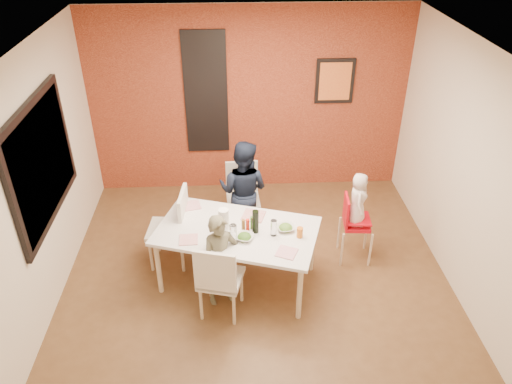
{
  "coord_description": "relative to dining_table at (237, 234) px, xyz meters",
  "views": [
    {
      "loc": [
        -0.25,
        -4.44,
        3.99
      ],
      "look_at": [
        0.0,
        0.3,
        1.05
      ],
      "focal_mm": 35.0,
      "sensor_mm": 36.0,
      "label": 1
    }
  ],
  "objects": [
    {
      "name": "ceiling",
      "position": [
        0.23,
        -0.03,
        2.03
      ],
      "size": [
        4.5,
        4.5,
        0.02
      ],
      "primitive_type": "cube",
      "color": "white",
      "rests_on": "wall_back"
    },
    {
      "name": "chair_near",
      "position": [
        -0.2,
        -0.56,
        -0.14
      ],
      "size": [
        0.53,
        0.53,
        0.94
      ],
      "rotation": [
        0.0,
        0.0,
        2.89
      ],
      "color": "silver",
      "rests_on": "ground"
    },
    {
      "name": "sippy_cup",
      "position": [
        0.68,
        -0.17,
        0.12
      ],
      "size": [
        0.07,
        0.07,
        0.12
      ],
      "primitive_type": "cylinder",
      "color": "orange",
      "rests_on": "dining_table"
    },
    {
      "name": "dining_table",
      "position": [
        0.0,
        0.0,
        0.0
      ],
      "size": [
        1.97,
        1.46,
        0.73
      ],
      "rotation": [
        0.0,
        0.0,
        -0.31
      ],
      "color": "white",
      "rests_on": "ground"
    },
    {
      "name": "glassblock_strip",
      "position": [
        -0.37,
        2.18,
        0.83
      ],
      "size": [
        0.55,
        0.03,
        1.7
      ],
      "primitive_type": "cube",
      "color": "#B6BFC7",
      "rests_on": "wall_back"
    },
    {
      "name": "child_near",
      "position": [
        -0.18,
        -0.31,
        -0.11
      ],
      "size": [
        0.47,
        0.39,
        1.11
      ],
      "primitive_type": "imported",
      "rotation": [
        0.0,
        0.0,
        0.36
      ],
      "color": "brown",
      "rests_on": "ground"
    },
    {
      "name": "wall_back",
      "position": [
        0.23,
        2.22,
        0.68
      ],
      "size": [
        4.5,
        0.02,
        2.7
      ],
      "primitive_type": "cube",
      "color": "beige",
      "rests_on": "ground"
    },
    {
      "name": "condiment_brown",
      "position": [
        0.07,
        -0.03,
        0.14
      ],
      "size": [
        0.04,
        0.04,
        0.15
      ],
      "primitive_type": "cylinder",
      "color": "brown",
      "rests_on": "dining_table"
    },
    {
      "name": "condiment_red",
      "position": [
        0.12,
        -0.03,
        0.14
      ],
      "size": [
        0.04,
        0.04,
        0.16
      ],
      "primitive_type": "cylinder",
      "color": "red",
      "rests_on": "dining_table"
    },
    {
      "name": "plate_far_mid",
      "position": [
        0.2,
        0.26,
        0.07
      ],
      "size": [
        0.31,
        0.31,
        0.01
      ],
      "primitive_type": "cube",
      "rotation": [
        0.0,
        0.0,
        -0.31
      ],
      "color": "silver",
      "rests_on": "dining_table"
    },
    {
      "name": "picture_window_pane",
      "position": [
        -1.98,
        0.17,
        0.88
      ],
      "size": [
        0.02,
        1.55,
        1.15
      ],
      "primitive_type": "cube",
      "color": "black",
      "rests_on": "wall_left"
    },
    {
      "name": "wall_front",
      "position": [
        0.23,
        -2.28,
        0.68
      ],
      "size": [
        4.5,
        0.02,
        2.7
      ],
      "primitive_type": "cube",
      "color": "beige",
      "rests_on": "ground"
    },
    {
      "name": "condiment_green",
      "position": [
        0.17,
        0.02,
        0.14
      ],
      "size": [
        0.04,
        0.04,
        0.15
      ],
      "primitive_type": "cylinder",
      "color": "#367928",
      "rests_on": "dining_table"
    },
    {
      "name": "wine_glass_a",
      "position": [
        -0.04,
        -0.21,
        0.17
      ],
      "size": [
        0.08,
        0.08,
        0.22
      ],
      "primitive_type": "cylinder",
      "color": "white",
      "rests_on": "dining_table"
    },
    {
      "name": "child_far",
      "position": [
        0.1,
        0.9,
        0.02
      ],
      "size": [
        0.81,
        0.72,
        1.37
      ],
      "primitive_type": "imported",
      "rotation": [
        0.0,
        0.0,
        2.77
      ],
      "color": "black",
      "rests_on": "ground"
    },
    {
      "name": "art_print_canvas",
      "position": [
        1.43,
        2.16,
        0.98
      ],
      "size": [
        0.44,
        0.01,
        0.54
      ],
      "primitive_type": "cube",
      "color": "orange",
      "rests_on": "wall_back"
    },
    {
      "name": "plate_near_left",
      "position": [
        -0.52,
        -0.16,
        0.07
      ],
      "size": [
        0.21,
        0.21,
        0.01
      ],
      "primitive_type": "cube",
      "rotation": [
        0.0,
        0.0,
        0.05
      ],
      "color": "white",
      "rests_on": "dining_table"
    },
    {
      "name": "high_chair",
      "position": [
        1.41,
        0.36,
        -0.14
      ],
      "size": [
        0.4,
        0.4,
        0.88
      ],
      "rotation": [
        0.0,
        0.0,
        1.49
      ],
      "color": "red",
      "rests_on": "ground"
    },
    {
      "name": "brick_accent_wall",
      "position": [
        0.23,
        2.2,
        0.68
      ],
      "size": [
        4.5,
        0.02,
        2.7
      ],
      "primitive_type": "cube",
      "color": "maroon",
      "rests_on": "ground"
    },
    {
      "name": "chair_far",
      "position": [
        0.09,
        1.14,
        -0.15
      ],
      "size": [
        0.44,
        0.44,
        0.91
      ],
      "rotation": [
        0.0,
        0.0,
        0.05
      ],
      "color": "silver",
      "rests_on": "ground"
    },
    {
      "name": "glassblock_surround",
      "position": [
        -0.37,
        2.18,
        0.83
      ],
      "size": [
        0.6,
        0.03,
        1.76
      ],
      "primitive_type": "cube",
      "color": "black",
      "rests_on": "wall_back"
    },
    {
      "name": "art_print_frame",
      "position": [
        1.43,
        2.18,
        0.98
      ],
      "size": [
        0.54,
        0.03,
        0.64
      ],
      "primitive_type": "cube",
      "color": "black",
      "rests_on": "wall_back"
    },
    {
      "name": "salad_bowl_b",
      "position": [
        0.54,
        -0.03,
        0.09
      ],
      "size": [
        0.22,
        0.22,
        0.05
      ],
      "primitive_type": "imported",
      "rotation": [
        0.0,
        0.0,
        0.12
      ],
      "color": "silver",
      "rests_on": "dining_table"
    },
    {
      "name": "ground",
      "position": [
        0.23,
        -0.03,
        -0.67
      ],
      "size": [
        4.5,
        4.5,
        0.0
      ],
      "primitive_type": "plane",
      "color": "brown",
      "rests_on": "ground"
    },
    {
      "name": "plate_far_left",
      "position": [
        -0.53,
        0.51,
        0.07
      ],
      "size": [
        0.25,
        0.25,
        0.01
      ],
      "primitive_type": "cube",
      "rotation": [
        0.0,
        0.0,
        0.24
      ],
      "color": "white",
      "rests_on": "dining_table"
    },
    {
      "name": "paper_towel_roll",
      "position": [
        -0.14,
        0.02,
        0.19
      ],
      "size": [
        0.12,
        0.12,
        0.26
      ],
      "primitive_type": "cylinder",
      "color": "white",
      "rests_on": "dining_table"
    },
    {
      "name": "wine_glass_b",
      "position": [
        0.4,
        -0.12,
        0.16
      ],
      "size": [
        0.07,
        0.07,
        0.19
      ],
      "primitive_type": "cylinder",
      "color": "white",
      "rests_on": "dining_table"
    },
    {
      "name": "chair_left",
      "position": [
        -0.74,
        0.39,
        -0.11
      ],
      "size": [
        0.5,
        0.5,
        0.99
      ],
      "rotation": [
        0.0,
        0.0,
        4.62
      ],
      "color": "silver",
      "rests_on": "ground"
    },
    {
      "name": "plate_near_right",
      "position": [
        0.51,
        -0.43,
        0.07
      ],
      "size": [
        0.26,
        0.26,
        0.01
      ],
      "primitive_type": "cube",
      "rotation": [
        0.0,
        0.0,
        -0.44
      ],
      "color": "white",
      "rests_on": "dining_table"
    },
    {
      "name": "wall_right",
      "position": [
        2.48,
        -0.03,
        0.68
      ],
      "size": [
        0.02,
        4.5,
        2.7
      ],
      "primitive_type": "cube",
      "color": "beige",
      "rests_on": "ground"
    },
    {
      "name": "wine_bottle",
      "position": [
        0.2,
        -0.05,
        0.2
      ],
      "size": [
        0.07,
        0.07,
        0.27
      ],
      "primitive_type": "cylinder",
      "color": "black",
      "rests_on": "dining_table"
    },
    {
      "name": "toddler",
      "position": [
        1.43,
        0.36,
        0.19
      ],
      "size": [
        0.26,
        0.36,
        0.67
      ],
      "primitive_type": "imported",
      "rotation": [
        0.0,
        0.0,
        1.43
      ],
      "color": "silver",
      "rests_on": "high_chair"
    },
    {
      "name": "picture_window_frame",
      "position": [
        -1.99,
        0.17,
        0.88
      ],
      "size": [
        0.05,
        1.7,
        1.3
      ],
      "primitive_type": "cube",
      "color": "black",
      "rests_on": "wall_left"
    },
    {
      "name": "wall_left",
      "position": [
        -2.02,
        -0.03,
        0.68
      ],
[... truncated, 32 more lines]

